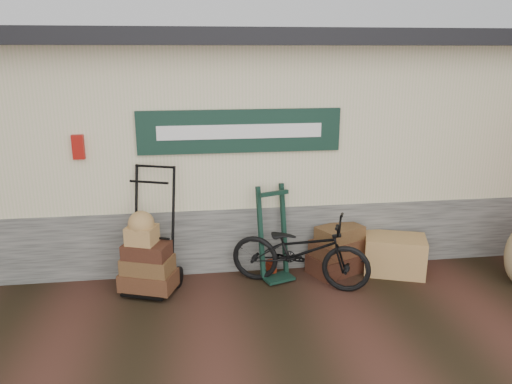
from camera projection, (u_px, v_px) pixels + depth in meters
ground at (275, 304)px, 6.00m from camera, size 80.00×80.00×0.00m
station_building at (247, 134)px, 8.16m from camera, size 14.40×4.10×3.20m
porter_trolley at (152, 229)px, 6.22m from camera, size 0.96×0.84×1.60m
green_barrow at (274, 233)px, 6.55m from camera, size 0.55×0.51×1.25m
suitcase_stack at (337, 249)px, 6.80m from camera, size 0.87×0.74×0.66m
wicker_hamper at (395, 255)px, 6.79m from camera, size 0.92×0.76×0.52m
bicycle at (300, 247)px, 6.36m from camera, size 1.31×1.91×1.05m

